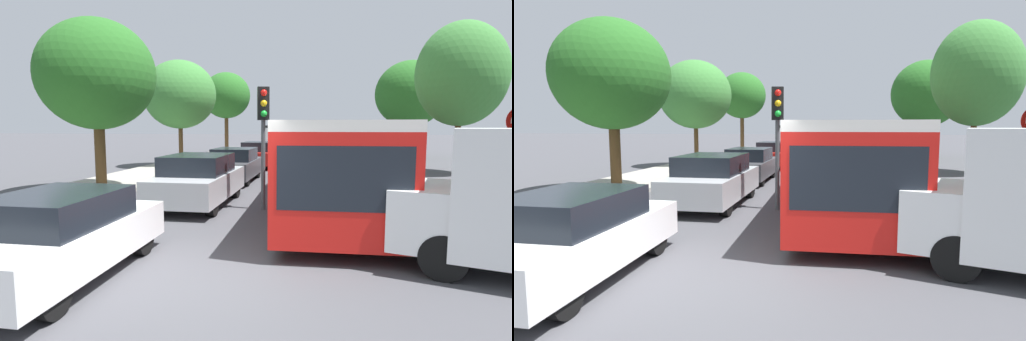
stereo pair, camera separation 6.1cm
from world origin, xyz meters
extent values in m
plane|color=#47474C|center=(0.00, 0.00, 0.00)|extent=(200.00, 200.00, 0.00)
cube|color=#9E998E|center=(-6.29, 15.17, 0.07)|extent=(3.20, 40.34, 0.14)
cube|color=red|center=(2.11, 5.53, 1.26)|extent=(2.73, 9.26, 1.98)
cube|color=black|center=(2.11, 5.53, 1.62)|extent=(2.74, 8.90, 0.87)
cube|color=silver|center=(2.11, 5.53, 2.35)|extent=(2.73, 9.26, 0.19)
cube|color=red|center=(1.86, 14.24, 1.26)|extent=(2.65, 6.36, 1.98)
cube|color=black|center=(1.86, 14.24, 1.62)|extent=(2.66, 6.11, 0.87)
cube|color=silver|center=(1.86, 14.24, 2.35)|extent=(2.65, 6.36, 0.19)
cylinder|color=black|center=(1.97, 10.61, 1.26)|extent=(1.85, 1.02, 1.83)
cube|color=black|center=(2.25, 0.97, 1.50)|extent=(2.17, 0.16, 1.06)
cylinder|color=black|center=(3.23, 2.61, 0.48)|extent=(0.32, 0.98, 0.97)
cylinder|color=black|center=(1.16, 2.55, 0.48)|extent=(0.32, 0.98, 0.97)
cylinder|color=black|center=(3.07, 8.50, 0.48)|extent=(0.32, 0.98, 0.97)
cylinder|color=black|center=(0.99, 8.44, 0.48)|extent=(0.32, 0.98, 0.97)
cylinder|color=black|center=(2.90, 14.26, 0.48)|extent=(0.32, 0.98, 0.97)
cylinder|color=black|center=(0.83, 14.21, 0.48)|extent=(0.32, 0.98, 0.97)
cube|color=silver|center=(-1.79, 30.34, 1.21)|extent=(3.09, 11.08, 1.90)
cube|color=black|center=(-1.79, 30.34, 1.56)|extent=(3.08, 10.53, 0.80)
cube|color=black|center=(-1.79, 30.34, 2.26)|extent=(3.09, 11.08, 0.19)
cylinder|color=black|center=(-3.02, 33.88, 0.48)|extent=(0.34, 0.97, 0.95)
cylinder|color=black|center=(-0.99, 34.01, 0.48)|extent=(0.34, 0.97, 0.95)
cylinder|color=black|center=(-2.60, 27.00, 0.48)|extent=(0.34, 0.97, 0.95)
cylinder|color=black|center=(-0.57, 27.12, 0.48)|extent=(0.34, 0.97, 0.95)
cube|color=white|center=(-2.02, -0.15, 0.55)|extent=(1.65, 3.89, 0.63)
cube|color=black|center=(-2.02, -0.25, 1.11)|extent=(1.52, 2.04, 0.48)
cylinder|color=black|center=(-2.71, 1.09, 0.30)|extent=(0.20, 0.59, 0.59)
cylinder|color=black|center=(-1.33, 1.09, 0.30)|extent=(0.20, 0.59, 0.59)
cylinder|color=black|center=(-1.32, -1.40, 0.30)|extent=(0.20, 0.59, 0.59)
cube|color=#B7BABF|center=(-1.70, 5.69, 0.62)|extent=(1.84, 4.33, 0.70)
cube|color=black|center=(-1.70, 5.59, 1.24)|extent=(1.69, 2.27, 0.54)
cylinder|color=black|center=(-2.48, 7.07, 0.33)|extent=(0.23, 0.66, 0.66)
cylinder|color=black|center=(-0.94, 7.07, 0.33)|extent=(0.23, 0.66, 0.66)
cylinder|color=black|center=(-2.47, 4.30, 0.33)|extent=(0.23, 0.66, 0.66)
cylinder|color=black|center=(-0.93, 4.31, 0.33)|extent=(0.23, 0.66, 0.66)
cube|color=#47474C|center=(-1.76, 10.80, 0.58)|extent=(1.72, 4.06, 0.66)
cube|color=black|center=(-1.76, 10.71, 1.16)|extent=(1.58, 2.13, 0.50)
cylinder|color=black|center=(-2.49, 12.10, 0.31)|extent=(0.21, 0.62, 0.62)
cylinder|color=black|center=(-1.04, 12.10, 0.31)|extent=(0.21, 0.62, 0.62)
cylinder|color=black|center=(-2.48, 9.50, 0.31)|extent=(0.21, 0.62, 0.62)
cylinder|color=black|center=(-1.04, 9.51, 0.31)|extent=(0.21, 0.62, 0.62)
cube|color=#B21E19|center=(-1.72, 16.70, 0.59)|extent=(1.76, 4.14, 0.67)
cube|color=black|center=(-1.72, 16.60, 1.18)|extent=(1.62, 2.17, 0.51)
cylinder|color=black|center=(-2.46, 18.02, 0.32)|extent=(0.22, 0.63, 0.63)
cylinder|color=black|center=(-0.99, 18.02, 0.32)|extent=(0.22, 0.63, 0.63)
cylinder|color=black|center=(-2.46, 15.38, 0.32)|extent=(0.22, 0.63, 0.63)
cylinder|color=black|center=(-0.98, 15.38, 0.32)|extent=(0.22, 0.63, 0.63)
cube|color=white|center=(3.61, 1.65, 0.84)|extent=(1.42, 2.08, 1.00)
cylinder|color=black|center=(3.74, 0.73, 0.36)|extent=(0.76, 0.44, 0.72)
cylinder|color=black|center=(4.24, 2.33, 0.36)|extent=(0.76, 0.44, 0.72)
cylinder|color=#56595E|center=(0.25, 5.39, 1.70)|extent=(0.12, 0.12, 3.40)
cube|color=black|center=(0.25, 5.39, 2.95)|extent=(0.37, 0.31, 0.90)
sphere|color=red|center=(0.29, 5.24, 3.23)|extent=(0.18, 0.18, 0.18)
sphere|color=#EAAD14|center=(0.29, 5.24, 2.95)|extent=(0.18, 0.18, 0.18)
sphere|color=green|center=(0.29, 5.24, 2.67)|extent=(0.18, 0.18, 0.18)
cylinder|color=#51381E|center=(-5.77, 7.20, 1.34)|extent=(0.37, 0.37, 2.68)
ellipsoid|color=#286623|center=(-5.77, 7.20, 4.08)|extent=(3.96, 3.96, 3.73)
ellipsoid|color=#286623|center=(-6.33, 7.04, 3.52)|extent=(2.38, 2.38, 2.05)
cylinder|color=#51381E|center=(-6.13, 16.12, 1.33)|extent=(0.24, 0.24, 2.65)
ellipsoid|color=#3D7F38|center=(-6.13, 16.12, 4.08)|extent=(4.06, 4.06, 3.80)
cylinder|color=#51381E|center=(-5.65, 24.99, 1.67)|extent=(0.30, 0.30, 3.34)
ellipsoid|color=#286623|center=(-5.65, 24.99, 4.67)|extent=(3.72, 3.72, 3.53)
ellipsoid|color=#33752D|center=(-6.19, 25.00, 4.14)|extent=(2.23, 2.23, 1.94)
cylinder|color=#51381E|center=(8.30, 15.27, 1.47)|extent=(0.27, 0.27, 2.94)
ellipsoid|color=#3D7F38|center=(8.30, 15.27, 4.80)|extent=(4.16, 4.16, 4.95)
cylinder|color=#51381E|center=(8.02, 25.36, 1.43)|extent=(0.35, 0.35, 2.86)
ellipsoid|color=#286623|center=(8.02, 25.36, 4.65)|extent=(4.96, 4.96, 4.78)
camera|label=1|loc=(1.92, -5.55, 2.35)|focal=28.00mm
camera|label=2|loc=(1.98, -5.54, 2.35)|focal=28.00mm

